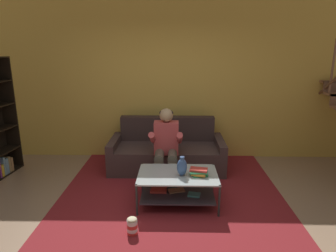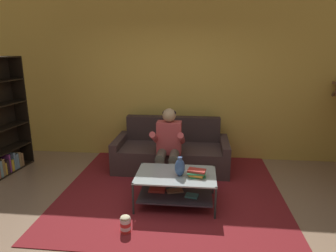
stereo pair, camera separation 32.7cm
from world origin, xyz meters
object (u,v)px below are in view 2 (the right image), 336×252
at_px(bookshelf, 0,130).
at_px(coffee_table, 175,184).
at_px(book_stack, 197,173).
at_px(popcorn_tub, 125,224).
at_px(vase, 180,167).
at_px(person_seated_center, 168,143).
at_px(couch, 172,152).

bearing_deg(bookshelf, coffee_table, -14.69).
distance_m(book_stack, popcorn_tub, 1.10).
bearing_deg(bookshelf, book_stack, -14.09).
bearing_deg(book_stack, bookshelf, 165.91).
bearing_deg(coffee_table, popcorn_tub, -125.55).
xyz_separation_m(vase, book_stack, (0.22, 0.01, -0.08)).
xyz_separation_m(person_seated_center, popcorn_tub, (-0.34, -1.43, -0.52)).
bearing_deg(vase, person_seated_center, 106.61).
bearing_deg(vase, popcorn_tub, -130.65).
bearing_deg(person_seated_center, couch, 90.00).
distance_m(bookshelf, popcorn_tub, 2.93).
height_order(coffee_table, popcorn_tub, coffee_table).
relative_size(coffee_table, book_stack, 4.23).
height_order(vase, bookshelf, bookshelf).
bearing_deg(bookshelf, popcorn_tub, -31.32).
relative_size(bookshelf, popcorn_tub, 8.92).
bearing_deg(couch, coffee_table, -82.30).
xyz_separation_m(person_seated_center, bookshelf, (-2.79, 0.06, 0.11)).
bearing_deg(coffee_table, vase, -39.66).
height_order(book_stack, bookshelf, bookshelf).
bearing_deg(couch, vase, -79.98).
xyz_separation_m(book_stack, bookshelf, (-3.24, 0.81, 0.26)).
bearing_deg(vase, couch, 100.02).
height_order(book_stack, popcorn_tub, book_stack).
relative_size(person_seated_center, popcorn_tub, 5.35).
xyz_separation_m(couch, person_seated_center, (0.00, -0.53, 0.34)).
xyz_separation_m(vase, popcorn_tub, (-0.57, -0.66, -0.45)).
distance_m(coffee_table, bookshelf, 3.09).
distance_m(couch, coffee_table, 1.25).
xyz_separation_m(coffee_table, popcorn_tub, (-0.51, -0.71, -0.18)).
bearing_deg(bookshelf, couch, 9.43).
height_order(coffee_table, book_stack, book_stack).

